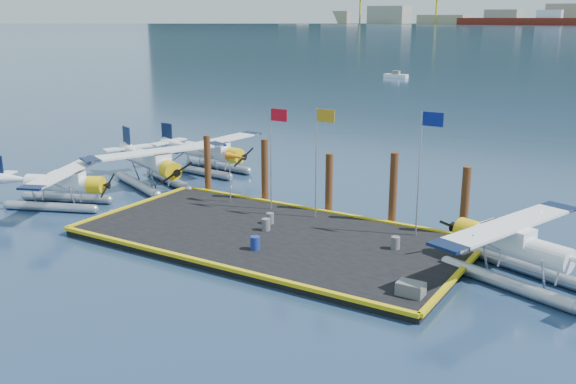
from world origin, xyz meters
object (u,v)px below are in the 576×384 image
(drum_5, at_px, (270,218))
(piling_4, at_px, (465,204))
(flagpole_red, at_px, (274,143))
(piling_2, at_px, (329,185))
(seaplane_a, at_px, (63,186))
(seaplane_d, at_px, (514,249))
(windsock, at_px, (236,158))
(piling_1, at_px, (265,173))
(drum_2, at_px, (395,243))
(piling_0, at_px, (208,166))
(drum_3, at_px, (255,243))
(flagpole_yellow, at_px, (319,147))
(crate, at_px, (411,289))
(seaplane_b, at_px, (155,166))
(flagpole_blue, at_px, (424,155))
(drum_0, at_px, (266,225))
(piling_3, at_px, (393,191))
(seaplane_c, at_px, (211,154))

(drum_5, height_order, piling_4, piling_4)
(flagpole_red, bearing_deg, piling_2, 29.80)
(seaplane_a, distance_m, seaplane_d, 26.59)
(windsock, distance_m, piling_1, 2.21)
(drum_2, distance_m, windsock, 11.93)
(piling_0, bearing_deg, piling_4, 0.00)
(drum_3, bearing_deg, seaplane_d, 17.81)
(drum_3, height_order, flagpole_yellow, flagpole_yellow)
(drum_2, distance_m, crate, 5.42)
(drum_2, distance_m, drum_5, 7.43)
(seaplane_b, distance_m, piling_4, 21.31)
(seaplane_b, distance_m, flagpole_red, 10.95)
(piling_1, bearing_deg, flagpole_blue, -8.51)
(seaplane_a, height_order, seaplane_d, seaplane_d)
(drum_3, distance_m, flagpole_yellow, 7.22)
(drum_2, xyz_separation_m, flagpole_blue, (0.32, 2.47, 3.97))
(drum_0, height_order, piling_1, piling_1)
(piling_3, bearing_deg, seaplane_a, -160.17)
(seaplane_c, distance_m, piling_2, 13.70)
(flagpole_red, bearing_deg, piling_1, 136.85)
(crate, height_order, piling_3, piling_3)
(windsock, bearing_deg, drum_2, -12.20)
(seaplane_d, relative_size, piling_0, 2.39)
(seaplane_c, bearing_deg, piling_2, 72.70)
(drum_5, bearing_deg, crate, -25.76)
(flagpole_blue, relative_size, piling_1, 1.55)
(piling_0, bearing_deg, drum_5, -27.97)
(drum_3, xyz_separation_m, flagpole_blue, (6.14, 6.15, 3.95))
(windsock, xyz_separation_m, piling_0, (-3.47, 1.60, -1.23))
(piling_0, bearing_deg, seaplane_c, 126.08)
(drum_0, relative_size, piling_3, 0.15)
(seaplane_a, relative_size, piling_0, 2.14)
(seaplane_a, bearing_deg, flagpole_blue, 81.63)
(seaplane_c, height_order, drum_5, seaplane_c)
(crate, xyz_separation_m, flagpole_red, (-11.29, 7.21, 3.72))
(drum_3, height_order, crate, drum_3)
(piling_3, bearing_deg, piling_4, 0.00)
(seaplane_b, height_order, flagpole_yellow, flagpole_yellow)
(windsock, bearing_deg, piling_4, 6.75)
(crate, height_order, piling_4, piling_4)
(seaplane_b, distance_m, drum_2, 19.54)
(flagpole_blue, bearing_deg, seaplane_c, 160.51)
(seaplane_b, bearing_deg, seaplane_c, -162.49)
(windsock, bearing_deg, drum_0, -37.86)
(seaplane_b, xyz_separation_m, piling_2, (13.30, 0.39, 0.35))
(seaplane_c, relative_size, piling_2, 2.47)
(drum_0, height_order, flagpole_yellow, flagpole_yellow)
(drum_2, bearing_deg, drum_3, -147.70)
(crate, distance_m, piling_1, 15.77)
(windsock, bearing_deg, flagpole_yellow, 0.00)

